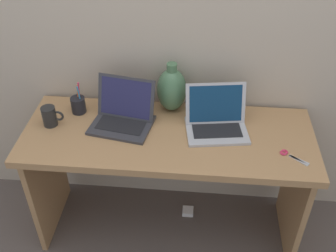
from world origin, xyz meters
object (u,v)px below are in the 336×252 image
(green_vase, at_px, (172,89))
(pen_cup, at_px, (78,105))
(coffee_mug, at_px, (50,116))
(scissors, at_px, (289,155))
(power_brick, at_px, (188,211))
(laptop_left, at_px, (124,112))
(laptop_right, at_px, (216,118))

(green_vase, height_order, pen_cup, green_vase)
(green_vase, distance_m, pen_cup, 0.52)
(coffee_mug, bearing_deg, scissors, -6.35)
(pen_cup, bearing_deg, power_brick, -2.66)
(coffee_mug, relative_size, scissors, 0.88)
(laptop_left, height_order, coffee_mug, laptop_left)
(pen_cup, height_order, power_brick, pen_cup)
(laptop_right, height_order, pen_cup, laptop_right)
(laptop_left, bearing_deg, green_vase, 31.20)
(scissors, bearing_deg, green_vase, 150.38)
(power_brick, bearing_deg, green_vase, 138.38)
(laptop_left, distance_m, pen_cup, 0.27)
(laptop_right, bearing_deg, coffee_mug, -176.29)
(laptop_right, distance_m, green_vase, 0.29)
(pen_cup, distance_m, scissors, 1.13)
(laptop_right, distance_m, scissors, 0.41)
(scissors, distance_m, power_brick, 0.91)
(pen_cup, bearing_deg, coffee_mug, -132.46)
(green_vase, xyz_separation_m, pen_cup, (-0.51, -0.08, -0.08))
(laptop_right, height_order, coffee_mug, laptop_right)
(laptop_left, relative_size, coffee_mug, 3.00)
(coffee_mug, bearing_deg, green_vase, 18.15)
(scissors, bearing_deg, power_brick, 153.94)
(pen_cup, bearing_deg, scissors, -13.41)
(coffee_mug, height_order, power_brick, coffee_mug)
(laptop_left, height_order, scissors, laptop_left)
(green_vase, relative_size, coffee_mug, 2.44)
(green_vase, xyz_separation_m, coffee_mug, (-0.62, -0.20, -0.07))
(coffee_mug, bearing_deg, power_brick, 7.56)
(laptop_right, bearing_deg, laptop_left, 179.82)
(coffee_mug, xyz_separation_m, scissors, (1.22, -0.14, -0.05))
(green_vase, bearing_deg, power_brick, -41.62)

